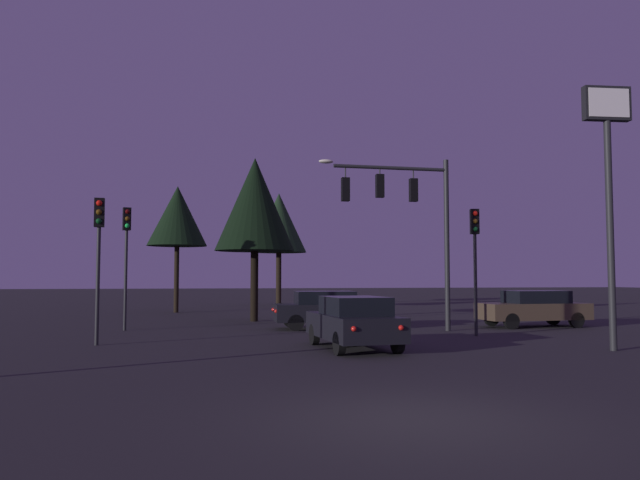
# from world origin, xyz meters

# --- Properties ---
(ground_plane) EXTENTS (168.00, 168.00, 0.00)m
(ground_plane) POSITION_xyz_m (0.00, 24.50, 0.00)
(ground_plane) COLOR #262326
(ground_plane) RESTS_ON ground
(traffic_signal_mast_arm) EXTENTS (5.24, 0.48, 6.72)m
(traffic_signal_mast_arm) POSITION_xyz_m (4.56, 13.83, 4.75)
(traffic_signal_mast_arm) COLOR #232326
(traffic_signal_mast_arm) RESTS_ON ground
(traffic_light_corner_left) EXTENTS (0.34, 0.38, 4.53)m
(traffic_light_corner_left) POSITION_xyz_m (6.35, 11.72, 3.20)
(traffic_light_corner_left) COLOR #232326
(traffic_light_corner_left) RESTS_ON ground
(traffic_light_corner_right) EXTENTS (0.36, 0.38, 4.84)m
(traffic_light_corner_right) POSITION_xyz_m (-6.25, 16.30, 3.40)
(traffic_light_corner_right) COLOR #232326
(traffic_light_corner_right) RESTS_ON ground
(traffic_light_median) EXTENTS (0.32, 0.36, 4.54)m
(traffic_light_median) POSITION_xyz_m (-6.39, 11.03, 3.20)
(traffic_light_median) COLOR #232326
(traffic_light_median) RESTS_ON ground
(car_nearside_lane) EXTENTS (2.18, 4.22, 1.52)m
(car_nearside_lane) POSITION_xyz_m (1.14, 8.66, 0.79)
(car_nearside_lane) COLOR black
(car_nearside_lane) RESTS_ON ground
(car_crossing_left) EXTENTS (4.45, 1.88, 1.52)m
(car_crossing_left) POSITION_xyz_m (1.72, 15.64, 0.80)
(car_crossing_left) COLOR black
(car_crossing_left) RESTS_ON ground
(car_crossing_right) EXTENTS (4.61, 2.00, 1.52)m
(car_crossing_right) POSITION_xyz_m (10.45, 15.01, 0.80)
(car_crossing_right) COLOR #473828
(car_crossing_right) RESTS_ON ground
(store_sign_illuminated) EXTENTS (1.41, 0.37, 7.62)m
(store_sign_illuminated) POSITION_xyz_m (8.30, 6.96, 5.53)
(store_sign_illuminated) COLOR #232326
(store_sign_illuminated) RESTS_ON ground
(tree_behind_sign) EXTENTS (3.54, 3.54, 7.55)m
(tree_behind_sign) POSITION_xyz_m (-4.93, 28.47, 5.73)
(tree_behind_sign) COLOR black
(tree_behind_sign) RESTS_ON ground
(tree_left_far) EXTENTS (3.80, 3.80, 7.83)m
(tree_left_far) POSITION_xyz_m (-0.90, 20.37, 5.56)
(tree_left_far) COLOR black
(tree_left_far) RESTS_ON ground
(tree_center_horizon) EXTENTS (4.15, 4.15, 8.41)m
(tree_center_horizon) POSITION_xyz_m (2.10, 36.62, 6.15)
(tree_center_horizon) COLOR black
(tree_center_horizon) RESTS_ON ground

